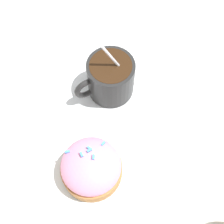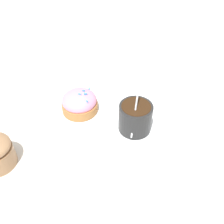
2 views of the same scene
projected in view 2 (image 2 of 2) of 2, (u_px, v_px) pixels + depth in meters
The scene contains 4 objects.
ground_plane at pixel (107, 119), 0.65m from camera, with size 3.00×3.00×0.00m, color silver.
paper_napkin at pixel (107, 118), 0.65m from camera, with size 0.36×0.33×0.00m.
coffee_cup at pixel (135, 116), 0.60m from camera, with size 0.09×0.09×0.11m.
frosted_pastry at pixel (80, 102), 0.65m from camera, with size 0.09×0.09×0.06m.
Camera 2 is at (-0.27, 0.38, 0.45)m, focal length 42.00 mm.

